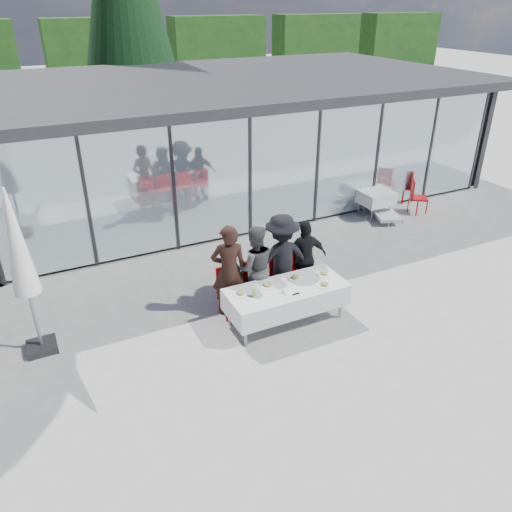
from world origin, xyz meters
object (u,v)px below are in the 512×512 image
(market_umbrella, at_px, (19,252))
(diner_b, at_px, (255,268))
(plate_a, at_px, (240,293))
(juice_bottle, at_px, (254,293))
(diner_chair_d, at_px, (304,270))
(diner_chair_c, at_px, (281,276))
(spare_chair_b, at_px, (408,185))
(diner_c, at_px, (281,259))
(diner_a, at_px, (229,271))
(plate_extra, at_px, (324,284))
(plate_c, at_px, (295,277))
(spare_table_right, at_px, (375,197))
(diner_d, at_px, (305,258))
(spare_chair_a, at_px, (416,195))
(folded_eyeglasses, at_px, (296,294))
(plate_b, at_px, (267,285))
(plate_d, at_px, (324,274))
(diner_chair_a, at_px, (229,288))
(lounger, at_px, (382,207))
(diner_chair_b, at_px, (255,282))
(dining_table, at_px, (286,297))

(market_umbrella, bearing_deg, diner_b, -5.34)
(plate_a, xyz_separation_m, juice_bottle, (0.19, -0.17, 0.04))
(diner_b, relative_size, diner_chair_d, 1.78)
(diner_chair_c, bearing_deg, spare_chair_b, 27.44)
(diner_c, bearing_deg, diner_b, 4.05)
(diner_a, relative_size, plate_extra, 6.73)
(plate_c, bearing_deg, spare_table_right, 36.01)
(diner_b, bearing_deg, diner_chair_c, -164.93)
(diner_d, relative_size, diner_chair_d, 1.67)
(diner_d, relative_size, spare_chair_a, 1.67)
(diner_c, height_order, folded_eyeglasses, diner_c)
(diner_b, relative_size, plate_extra, 6.28)
(spare_table_right, bearing_deg, plate_c, -143.99)
(plate_b, bearing_deg, plate_extra, -24.82)
(diner_d, relative_size, plate_a, 5.88)
(diner_b, relative_size, plate_d, 6.28)
(diner_d, bearing_deg, plate_a, 23.87)
(diner_chair_a, height_order, diner_d, diner_d)
(diner_c, distance_m, plate_d, 0.89)
(diner_d, height_order, plate_extra, diner_d)
(diner_chair_c, xyz_separation_m, lounger, (4.65, 2.58, -0.28))
(diner_a, height_order, diner_chair_b, diner_a)
(plate_extra, distance_m, juice_bottle, 1.35)
(diner_a, distance_m, lounger, 6.36)
(plate_d, height_order, lounger, plate_d)
(diner_d, bearing_deg, lounger, -143.27)
(dining_table, distance_m, spare_chair_a, 6.70)
(plate_a, bearing_deg, diner_d, 19.33)
(diner_chair_b, bearing_deg, diner_chair_d, 0.00)
(diner_a, relative_size, diner_b, 1.07)
(spare_chair_b, bearing_deg, lounger, -158.29)
(folded_eyeglasses, bearing_deg, plate_a, 154.30)
(diner_c, relative_size, diner_d, 1.14)
(diner_b, height_order, plate_c, diner_b)
(diner_c, height_order, plate_c, diner_c)
(plate_a, relative_size, plate_extra, 1.00)
(diner_chair_a, height_order, spare_chair_a, same)
(plate_a, distance_m, folded_eyeglasses, 1.00)
(plate_b, height_order, plate_c, same)
(diner_chair_c, distance_m, plate_b, 0.85)
(dining_table, height_order, diner_chair_b, diner_chair_b)
(diner_b, distance_m, juice_bottle, 0.86)
(diner_chair_d, distance_m, plate_a, 1.83)
(spare_chair_b, bearing_deg, diner_chair_a, -156.36)
(plate_c, bearing_deg, market_umbrella, 168.73)
(diner_chair_b, distance_m, market_umbrella, 4.22)
(diner_d, xyz_separation_m, market_umbrella, (-5.10, 0.37, 1.11))
(diner_a, xyz_separation_m, plate_d, (1.70, -0.65, -0.16))
(dining_table, distance_m, diner_c, 0.89)
(diner_c, bearing_deg, plate_a, 31.28)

